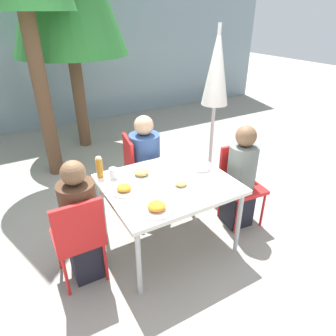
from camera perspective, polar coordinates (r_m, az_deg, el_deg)
The scene contains 17 objects.
ground_plane at distance 3.25m, azimuth 0.00°, elevation -13.83°, with size 24.00×24.00×0.00m, color gray.
building_facade at distance 6.61m, azimuth -20.52°, elevation 20.55°, with size 10.00×0.20×3.00m.
dining_table at distance 2.85m, azimuth 0.00°, elevation -3.68°, with size 1.18×1.01×0.73m.
chair_left at distance 2.63m, azimuth -16.64°, elevation -12.05°, with size 0.41×0.41×0.88m.
person_left at distance 2.68m, azimuth -16.10°, elevation -10.32°, with size 0.31×0.31×1.15m.
chair_right at distance 3.39m, azimuth 13.45°, elevation -1.92°, with size 0.44×0.44×0.88m.
person_right at distance 3.29m, azimuth 13.63°, elevation -2.14°, with size 0.30×0.30×1.16m.
chair_far at distance 3.58m, azimuth -5.79°, elevation 0.49°, with size 0.46×0.46×0.88m.
person_far at distance 3.55m, azimuth -4.34°, elevation 0.55°, with size 0.36×0.36×1.14m.
closed_umbrella at distance 3.71m, azimuth 9.15°, elevation 16.85°, with size 0.36×0.36×2.04m.
plate_0 at distance 2.92m, azimuth -5.07°, elevation -1.03°, with size 0.27×0.27×0.07m.
plate_1 at distance 2.74m, azimuth 2.45°, elevation -3.18°, with size 0.21×0.21×0.06m.
plate_2 at distance 2.69m, azimuth -8.39°, elevation -4.03°, with size 0.24×0.24×0.07m.
plate_3 at distance 2.43m, azimuth -2.15°, elevation -7.54°, with size 0.27×0.27×0.07m.
bottle at distance 2.93m, azimuth -12.93°, elevation 0.10°, with size 0.07×0.07×0.21m.
drinking_cup at distance 2.91m, azimuth -10.38°, elevation -0.99°, with size 0.08×0.08×0.11m.
salad_bowl at distance 3.05m, azimuth 6.37°, elevation 0.31°, with size 0.17×0.17×0.06m.
Camera 1 is at (-1.21, -2.10, 2.16)m, focal length 32.00 mm.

